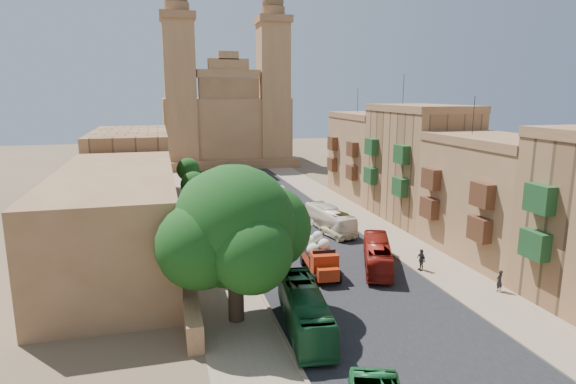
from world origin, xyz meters
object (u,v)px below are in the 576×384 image
red_truck (320,256)px  car_white_a (266,217)px  car_cream (337,231)px  bus_cream_east (329,219)px  bus_green_north (305,309)px  street_tree_a (215,242)px  street_tree_c (194,185)px  street_tree_d (188,170)px  car_blue_a (257,239)px  bus_red_east (377,255)px  church (225,119)px  street_tree_b (202,203)px  olive_pickup (341,224)px  pedestrian_a (499,281)px  pedestrian_c (421,260)px  car_dkblue (224,187)px  car_white_b (280,188)px  car_blue_b (222,180)px  ficus_tree (236,230)px

red_truck → car_white_a: (-0.87, 17.39, -0.90)m
car_cream → bus_cream_east: bearing=-104.2°
bus_green_north → car_cream: 21.03m
street_tree_a → car_cream: size_ratio=0.95×
street_tree_c → street_tree_d: (0.00, 12.00, 0.13)m
red_truck → car_blue_a: (-3.70, 8.82, -0.86)m
street_tree_d → bus_green_north: street_tree_d is taller
bus_red_east → car_blue_a: size_ratio=2.24×
church → street_tree_b: 55.82m
street_tree_c → red_truck: bearing=-71.0°
street_tree_a → olive_pickup: street_tree_a is taller
street_tree_c → bus_red_east: (14.00, -25.46, -2.25)m
street_tree_d → bus_green_north: 46.73m
street_tree_d → pedestrian_a: 49.30m
street_tree_d → bus_green_north: (4.60, -46.45, -2.26)m
street_tree_c → car_cream: bearing=-48.3°
bus_cream_east → pedestrian_c: bearing=98.6°
car_dkblue → street_tree_a: bearing=-107.5°
red_truck → car_white_b: size_ratio=1.85×
street_tree_c → bus_cream_east: size_ratio=0.56×
car_white_a → car_cream: car_cream is taller
bus_red_east → bus_cream_east: bearing=-67.8°
car_white_a → pedestrian_c: bearing=-81.4°
street_tree_b → bus_red_east: bearing=-43.9°
car_white_a → car_dkblue: size_ratio=1.05×
street_tree_c → car_cream: street_tree_c is taller
street_tree_a → car_blue_b: size_ratio=1.37×
car_blue_b → pedestrian_a: size_ratio=1.92×
bus_red_east → car_white_a: size_ratio=2.29×
street_tree_d → bus_green_north: size_ratio=0.55×
bus_cream_east → car_blue_a: (-8.97, -3.47, -0.62)m
car_white_a → car_blue_b: 26.97m
pedestrian_a → pedestrian_c: (-3.50, 5.67, 0.08)m
car_cream → street_tree_b: bearing=-27.4°
car_cream → red_truck: bearing=49.0°
church → car_blue_b: church is taller
car_dkblue → bus_red_east: bearing=-86.1°
car_white_a → ficus_tree: bearing=-125.2°
car_dkblue → pedestrian_c: 40.86m
street_tree_c → car_white_a: bearing=-45.4°
street_tree_b → olive_pickup: bearing=-7.6°
ficus_tree → car_cream: (13.35, 16.37, -5.66)m
car_white_b → pedestrian_a: bearing=94.5°
olive_pickup → pedestrian_c: (2.45, -12.85, 0.11)m
street_tree_b → pedestrian_c: street_tree_b is taller
red_truck → street_tree_a: bearing=171.1°
bus_green_north → car_white_b: 44.62m
red_truck → bus_red_east: bearing=-1.1°
street_tree_a → street_tree_b: bearing=90.0°
bus_cream_east → car_white_b: bearing=-95.1°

